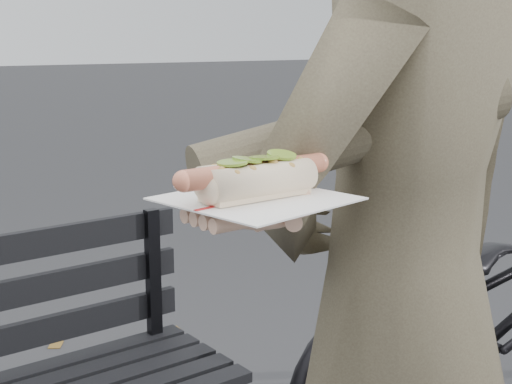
# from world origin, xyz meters

# --- Properties ---
(person) EXTENTS (0.74, 0.54, 1.86)m
(person) POSITION_xyz_m (0.52, -0.01, 0.93)
(person) COLOR #443B2D
(person) RESTS_ON ground
(held_hotdog) EXTENTS (0.62, 0.30, 0.20)m
(held_hotdog) POSITION_xyz_m (0.33, -0.04, 1.24)
(held_hotdog) COLOR #443B2D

